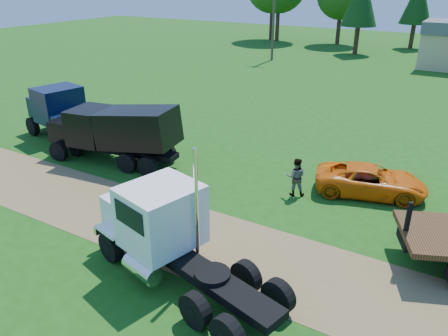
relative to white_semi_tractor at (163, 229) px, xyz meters
The scene contains 8 objects.
ground 2.61m from the white_semi_tractor, 68.28° to the left, with size 140.00×140.00×0.00m, color #1A5011.
dirt_track 2.60m from the white_semi_tractor, 68.28° to the left, with size 120.00×4.20×0.01m, color brown.
white_semi_tractor is the anchor object (origin of this frame).
black_dump_truck 9.70m from the white_semi_tractor, 141.88° to the left, with size 7.41×3.26×3.14m.
navy_truck 14.47m from the white_semi_tractor, 150.82° to the left, with size 7.09×3.69×3.02m.
orange_pickup 10.06m from the white_semi_tractor, 63.16° to the left, with size 2.20×4.77×1.33m, color orange.
spectator_a 0.97m from the white_semi_tractor, 101.91° to the right, with size 0.70×0.46×1.92m, color #999999.
spectator_b 7.40m from the white_semi_tractor, 76.69° to the left, with size 0.84×0.66×1.74m, color #999999.
Camera 1 is at (6.99, -11.29, 9.01)m, focal length 35.00 mm.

